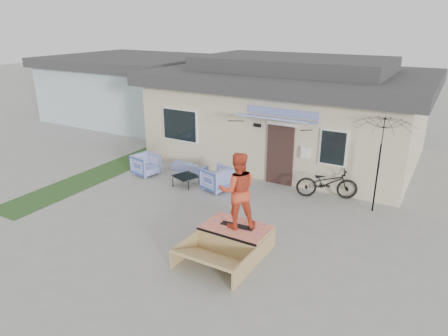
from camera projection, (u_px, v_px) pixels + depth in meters
The scene contains 13 objects.
ground at pixel (182, 230), 11.36m from camera, with size 90.00×90.00×0.00m, color gray.
grass_strip at pixel (100, 174), 15.42m from camera, with size 1.40×8.00×0.01m, color #24441D.
house at pixel (291, 109), 17.21m from camera, with size 10.80×8.49×4.10m.
neighbor_house at pixel (133, 87), 23.81m from camera, with size 8.60×7.60×3.50m.
loveseat at pixel (190, 165), 15.60m from camera, with size 1.39×0.41×0.54m, color #2945AC.
armchair_left at pixel (146, 164), 15.24m from camera, with size 0.84×0.79×0.86m, color #2945AC.
armchair_right at pixel (217, 177), 13.86m from camera, with size 0.86×0.81×0.89m, color #2945AC.
coffee_table at pixel (186, 180), 14.32m from camera, with size 0.73×0.73×0.36m, color black.
bicycle at pixel (327, 179), 13.21m from camera, with size 0.68×1.95×1.25m, color black.
patio_umbrella at pixel (380, 156), 11.88m from camera, with size 1.89×1.76×2.20m.
skate_ramp at pixel (236, 237), 10.43m from camera, with size 1.65×2.20×0.55m, color #A3844F, non-canonical shape.
skateboard at pixel (237, 225), 10.37m from camera, with size 0.87×0.22×0.05m, color black.
skater at pixel (238, 189), 10.03m from camera, with size 0.95×0.73×1.94m, color #CE4528.
Camera 1 is at (6.03, -8.18, 5.48)m, focal length 33.01 mm.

